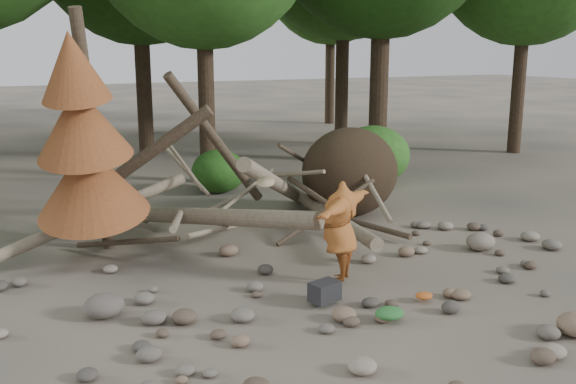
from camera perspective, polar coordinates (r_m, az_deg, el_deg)
name	(u,v)px	position (r m, az deg, el deg)	size (l,w,h in m)	color
ground	(350,303)	(9.63, 5.49, -9.78)	(120.00, 120.00, 0.00)	#514C44
deadfall_pile	(328,177)	(13.85, 3.59, 1.36)	(8.55, 5.24, 3.30)	#332619
dead_conifer	(85,144)	(11.16, -17.62, 4.07)	(2.06, 2.16, 4.35)	#4C3F30
bush_mid	(219,171)	(16.61, -6.18, 1.86)	(1.40, 1.40, 1.12)	#285E1B
bush_right	(373,155)	(17.73, 7.59, 3.30)	(2.00, 2.00, 1.60)	#326F22
frisbee_thrower	(340,231)	(10.08, 4.64, -3.44)	(2.53, 1.62, 1.85)	#A45825
backpack	(325,295)	(9.50, 3.27, -9.14)	(0.43, 0.29, 0.29)	black
cloth_green	(389,317)	(9.05, 9.01, -10.88)	(0.42, 0.35, 0.16)	#29682E
cloth_orange	(424,299)	(9.81, 11.98, -9.28)	(0.27, 0.22, 0.10)	#B1531E
boulder_front_right	(576,324)	(9.33, 24.25, -10.65)	(0.52, 0.47, 0.31)	#806550
boulder_mid_right	(481,242)	(12.43, 16.75, -4.24)	(0.55, 0.50, 0.33)	gray
boulder_mid_left	(104,306)	(9.41, -16.03, -9.68)	(0.57, 0.51, 0.34)	#5C544D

